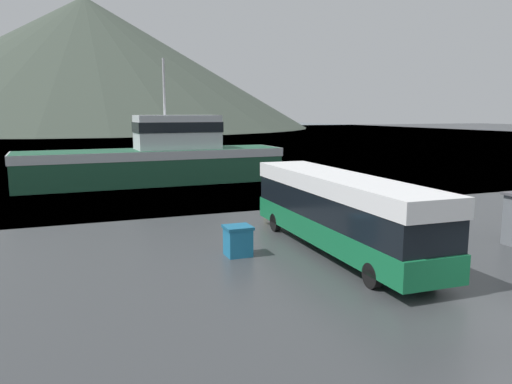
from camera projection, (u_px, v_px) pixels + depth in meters
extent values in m
plane|color=slate|center=(106.00, 133.00, 141.42)|extent=(240.00, 240.00, 0.00)
cone|color=#3D473D|center=(87.00, 63.00, 190.00)|extent=(167.80, 167.80, 48.81)
cube|color=#146B3D|center=(338.00, 230.00, 21.51)|extent=(2.90, 12.75, 1.01)
cube|color=black|center=(339.00, 205.00, 21.34)|extent=(2.84, 12.50, 1.15)
cube|color=white|center=(340.00, 184.00, 21.19)|extent=(2.90, 12.75, 0.72)
cube|color=black|center=(282.00, 189.00, 27.29)|extent=(2.24, 0.12, 1.56)
cylinder|color=black|center=(276.00, 222.00, 25.35)|extent=(0.32, 0.91, 0.90)
cylinder|color=black|center=(315.00, 219.00, 26.10)|extent=(0.32, 0.91, 0.90)
cylinder|color=black|center=(372.00, 275.00, 17.09)|extent=(0.32, 0.91, 0.90)
cylinder|color=black|center=(427.00, 269.00, 17.84)|extent=(0.32, 0.91, 0.90)
cube|color=navy|center=(387.00, 209.00, 24.27)|extent=(2.33, 4.46, 1.91)
cube|color=navy|center=(355.00, 207.00, 27.26)|extent=(2.20, 1.97, 1.05)
cube|color=black|center=(364.00, 194.00, 26.26)|extent=(1.79, 0.16, 0.67)
cylinder|color=black|center=(342.00, 218.00, 26.82)|extent=(0.26, 0.71, 0.70)
cylinder|color=black|center=(372.00, 216.00, 27.40)|extent=(0.26, 0.71, 0.70)
cylinder|color=black|center=(381.00, 235.00, 23.20)|extent=(0.26, 0.71, 0.70)
cylinder|color=black|center=(415.00, 232.00, 23.78)|extent=(0.26, 0.71, 0.70)
cube|color=#1E5138|center=(153.00, 167.00, 42.07)|extent=(21.85, 5.49, 2.88)
cube|color=silver|center=(153.00, 154.00, 41.90)|extent=(22.07, 5.54, 0.72)
cube|color=silver|center=(177.00, 132.00, 42.45)|extent=(7.04, 3.63, 2.85)
cube|color=black|center=(177.00, 127.00, 42.38)|extent=(7.18, 3.73, 0.86)
cylinder|color=#B2B2B7|center=(164.00, 87.00, 41.45)|extent=(0.20, 0.20, 4.66)
cube|color=teal|center=(238.00, 242.00, 20.95)|extent=(1.02, 0.98, 1.15)
cube|color=#1A5F86|center=(238.00, 227.00, 20.85)|extent=(1.12, 1.07, 0.13)
cylinder|color=#B29919|center=(266.00, 209.00, 29.45)|extent=(0.26, 0.26, 0.64)
sphere|color=#B29919|center=(266.00, 202.00, 29.38)|extent=(0.30, 0.30, 0.30)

